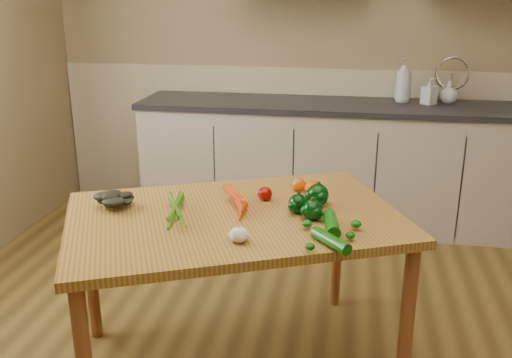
{
  "coord_description": "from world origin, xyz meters",
  "views": [
    {
      "loc": [
        0.31,
        -1.86,
        1.67
      ],
      "look_at": [
        -0.12,
        0.61,
        0.83
      ],
      "focal_mm": 40.0,
      "sensor_mm": 36.0,
      "label": 1
    }
  ],
  "objects_px": {
    "table": "(235,232)",
    "tomato_a": "(265,194)",
    "garlic_bulb": "(239,235)",
    "tomato_c": "(312,188)",
    "pepper_c": "(313,210)",
    "pepper_b": "(318,195)",
    "zucchini_b": "(331,241)",
    "carrot_bunch": "(217,203)",
    "soap_bottle_a": "(403,80)",
    "soap_bottle_b": "(429,91)",
    "zucchini_a": "(332,224)",
    "leafy_greens": "(121,196)",
    "soap_bottle_c": "(449,92)",
    "tomato_b": "(299,184)",
    "pepper_a": "(298,204)"
  },
  "relations": [
    {
      "from": "table",
      "to": "tomato_a",
      "type": "xyz_separation_m",
      "value": [
        0.1,
        0.2,
        0.11
      ]
    },
    {
      "from": "table",
      "to": "tomato_b",
      "type": "height_order",
      "value": "tomato_b"
    },
    {
      "from": "pepper_c",
      "to": "carrot_bunch",
      "type": "bearing_deg",
      "value": 175.6
    },
    {
      "from": "garlic_bulb",
      "to": "zucchini_a",
      "type": "distance_m",
      "value": 0.38
    },
    {
      "from": "carrot_bunch",
      "to": "pepper_c",
      "type": "bearing_deg",
      "value": -28.17
    },
    {
      "from": "pepper_b",
      "to": "pepper_c",
      "type": "distance_m",
      "value": 0.17
    },
    {
      "from": "soap_bottle_a",
      "to": "tomato_a",
      "type": "height_order",
      "value": "soap_bottle_a"
    },
    {
      "from": "leafy_greens",
      "to": "zucchini_a",
      "type": "bearing_deg",
      "value": -6.34
    },
    {
      "from": "pepper_c",
      "to": "zucchini_a",
      "type": "relative_size",
      "value": 0.43
    },
    {
      "from": "tomato_c",
      "to": "garlic_bulb",
      "type": "bearing_deg",
      "value": -111.92
    },
    {
      "from": "soap_bottle_b",
      "to": "leafy_greens",
      "type": "relative_size",
      "value": 0.93
    },
    {
      "from": "tomato_a",
      "to": "zucchini_b",
      "type": "relative_size",
      "value": 0.35
    },
    {
      "from": "table",
      "to": "tomato_b",
      "type": "distance_m",
      "value": 0.44
    },
    {
      "from": "table",
      "to": "garlic_bulb",
      "type": "distance_m",
      "value": 0.3
    },
    {
      "from": "tomato_c",
      "to": "pepper_c",
      "type": "bearing_deg",
      "value": -85.45
    },
    {
      "from": "table",
      "to": "garlic_bulb",
      "type": "height_order",
      "value": "garlic_bulb"
    },
    {
      "from": "soap_bottle_c",
      "to": "zucchini_a",
      "type": "height_order",
      "value": "soap_bottle_c"
    },
    {
      "from": "soap_bottle_a",
      "to": "soap_bottle_b",
      "type": "xyz_separation_m",
      "value": [
        0.18,
        -0.07,
        -0.06
      ]
    },
    {
      "from": "table",
      "to": "soap_bottle_b",
      "type": "height_order",
      "value": "soap_bottle_b"
    },
    {
      "from": "tomato_a",
      "to": "zucchini_b",
      "type": "xyz_separation_m",
      "value": [
        0.32,
        -0.45,
        -0.01
      ]
    },
    {
      "from": "soap_bottle_a",
      "to": "garlic_bulb",
      "type": "distance_m",
      "value": 2.36
    },
    {
      "from": "carrot_bunch",
      "to": "tomato_c",
      "type": "xyz_separation_m",
      "value": [
        0.39,
        0.28,
        -0.0
      ]
    },
    {
      "from": "soap_bottle_c",
      "to": "pepper_c",
      "type": "height_order",
      "value": "soap_bottle_c"
    },
    {
      "from": "pepper_b",
      "to": "pepper_c",
      "type": "relative_size",
      "value": 1.13
    },
    {
      "from": "pepper_b",
      "to": "pepper_a",
      "type": "bearing_deg",
      "value": -124.75
    },
    {
      "from": "zucchini_b",
      "to": "zucchini_a",
      "type": "bearing_deg",
      "value": 91.45
    },
    {
      "from": "leafy_greens",
      "to": "tomato_a",
      "type": "height_order",
      "value": "leafy_greens"
    },
    {
      "from": "leafy_greens",
      "to": "pepper_c",
      "type": "xyz_separation_m",
      "value": [
        0.84,
        -0.01,
        -0.01
      ]
    },
    {
      "from": "garlic_bulb",
      "to": "tomato_a",
      "type": "distance_m",
      "value": 0.47
    },
    {
      "from": "tomato_b",
      "to": "tomato_c",
      "type": "xyz_separation_m",
      "value": [
        0.07,
        -0.04,
        0.0
      ]
    },
    {
      "from": "tomato_a",
      "to": "tomato_b",
      "type": "height_order",
      "value": "same"
    },
    {
      "from": "soap_bottle_a",
      "to": "soap_bottle_b",
      "type": "bearing_deg",
      "value": -1.14
    },
    {
      "from": "carrot_bunch",
      "to": "zucchini_b",
      "type": "distance_m",
      "value": 0.58
    },
    {
      "from": "soap_bottle_b",
      "to": "tomato_a",
      "type": "xyz_separation_m",
      "value": [
        -0.89,
        -1.69,
        -0.21
      ]
    },
    {
      "from": "table",
      "to": "zucchini_b",
      "type": "relative_size",
      "value": 8.58
    },
    {
      "from": "soap_bottle_a",
      "to": "soap_bottle_b",
      "type": "distance_m",
      "value": 0.2
    },
    {
      "from": "pepper_b",
      "to": "pepper_c",
      "type": "xyz_separation_m",
      "value": [
        -0.01,
        -0.17,
        -0.01
      ]
    },
    {
      "from": "tomato_b",
      "to": "pepper_c",
      "type": "bearing_deg",
      "value": -74.96
    },
    {
      "from": "soap_bottle_a",
      "to": "pepper_c",
      "type": "xyz_separation_m",
      "value": [
        -0.48,
        -1.95,
        -0.26
      ]
    },
    {
      "from": "garlic_bulb",
      "to": "pepper_c",
      "type": "height_order",
      "value": "pepper_c"
    },
    {
      "from": "table",
      "to": "carrot_bunch",
      "type": "relative_size",
      "value": 6.32
    },
    {
      "from": "leafy_greens",
      "to": "zucchini_b",
      "type": "relative_size",
      "value": 1.04
    },
    {
      "from": "table",
      "to": "soap_bottle_c",
      "type": "relative_size",
      "value": 10.67
    },
    {
      "from": "tomato_a",
      "to": "zucchini_b",
      "type": "bearing_deg",
      "value": -54.55
    },
    {
      "from": "soap_bottle_b",
      "to": "pepper_a",
      "type": "xyz_separation_m",
      "value": [
        -0.73,
        -1.82,
        -0.2
      ]
    },
    {
      "from": "tomato_c",
      "to": "zucchini_a",
      "type": "relative_size",
      "value": 0.37
    },
    {
      "from": "pepper_a",
      "to": "tomato_b",
      "type": "xyz_separation_m",
      "value": [
        -0.03,
        0.29,
        -0.01
      ]
    },
    {
      "from": "pepper_a",
      "to": "tomato_b",
      "type": "relative_size",
      "value": 1.24
    },
    {
      "from": "soap_bottle_a",
      "to": "zucchini_b",
      "type": "relative_size",
      "value": 1.6
    },
    {
      "from": "soap_bottle_b",
      "to": "garlic_bulb",
      "type": "distance_m",
      "value": 2.35
    }
  ]
}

